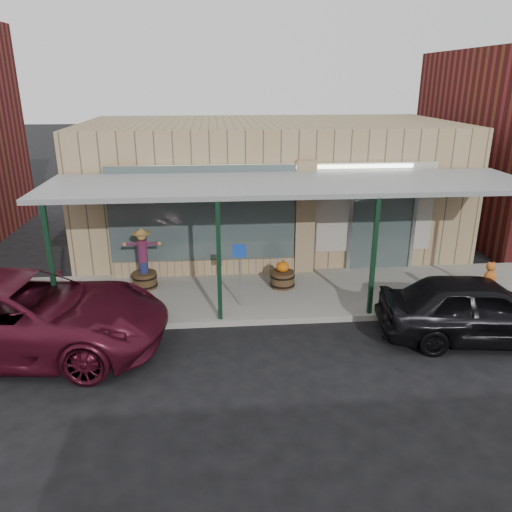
{
  "coord_description": "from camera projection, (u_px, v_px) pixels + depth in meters",
  "views": [
    {
      "loc": [
        -1.88,
        -8.51,
        5.5
      ],
      "look_at": [
        -0.92,
        2.6,
        1.54
      ],
      "focal_mm": 35.0,
      "sensor_mm": 36.0,
      "label": 1
    }
  ],
  "objects": [
    {
      "name": "awning",
      "position": [
        290.0,
        186.0,
        12.32
      ],
      "size": [
        12.0,
        3.0,
        3.04
      ],
      "color": "slate",
      "rests_on": "ground"
    },
    {
      "name": "parked_sedan",
      "position": [
        479.0,
        309.0,
        10.94
      ],
      "size": [
        4.5,
        2.24,
        1.55
      ],
      "rotation": [
        0.0,
        0.0,
        1.45
      ],
      "color": "black",
      "rests_on": "ground"
    },
    {
      "name": "ground",
      "position": [
        313.0,
        370.0,
        9.98
      ],
      "size": [
        120.0,
        120.0,
        0.0
      ],
      "primitive_type": "plane",
      "color": "black",
      "rests_on": "ground"
    },
    {
      "name": "car_maroon",
      "position": [
        21.0,
        315.0,
        10.42
      ],
      "size": [
        6.3,
        3.34,
        1.69
      ],
      "primitive_type": "imported",
      "rotation": [
        0.0,
        0.0,
        1.48
      ],
      "color": "#4D0F20",
      "rests_on": "ground"
    },
    {
      "name": "storefront",
      "position": [
        269.0,
        185.0,
        16.94
      ],
      "size": [
        12.0,
        6.25,
        4.2
      ],
      "color": "#9B845F",
      "rests_on": "ground"
    },
    {
      "name": "handicap_sign",
      "position": [
        240.0,
        267.0,
        12.16
      ],
      "size": [
        0.33,
        0.1,
        1.6
      ],
      "rotation": [
        0.0,
        0.0,
        -0.24
      ],
      "color": "gray",
      "rests_on": "sidewalk"
    },
    {
      "name": "block_buildings_near",
      "position": [
        323.0,
        131.0,
        17.52
      ],
      "size": [
        61.0,
        8.0,
        8.0
      ],
      "color": "maroon",
      "rests_on": "ground"
    },
    {
      "name": "barrel_pumpkin",
      "position": [
        282.0,
        277.0,
        13.54
      ],
      "size": [
        0.79,
        0.79,
        0.77
      ],
      "rotation": [
        0.0,
        0.0,
        0.24
      ],
      "color": "#4F3B1F",
      "rests_on": "sidewalk"
    },
    {
      "name": "barrel_scarecrow",
      "position": [
        144.0,
        268.0,
        13.38
      ],
      "size": [
        0.97,
        0.85,
        1.68
      ],
      "rotation": [
        0.0,
        0.0,
        -0.42
      ],
      "color": "#4F3B1F",
      "rests_on": "sidewalk"
    },
    {
      "name": "sidewalk",
      "position": [
        287.0,
        294.0,
        13.34
      ],
      "size": [
        40.0,
        3.2,
        0.15
      ],
      "primitive_type": "cube",
      "color": "gray",
      "rests_on": "ground"
    }
  ]
}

